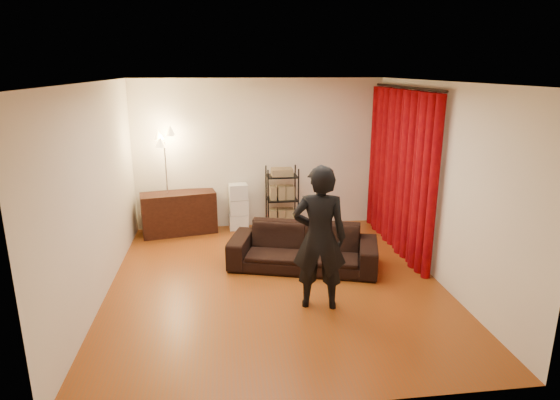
{
  "coord_description": "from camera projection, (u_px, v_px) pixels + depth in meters",
  "views": [
    {
      "loc": [
        -0.69,
        -5.89,
        2.87
      ],
      "look_at": [
        0.1,
        0.3,
        1.1
      ],
      "focal_mm": 30.0,
      "sensor_mm": 36.0,
      "label": 1
    }
  ],
  "objects": [
    {
      "name": "floor",
      "position": [
        276.0,
        282.0,
        6.48
      ],
      "size": [
        5.0,
        5.0,
        0.0
      ],
      "primitive_type": "plane",
      "color": "#7E350D",
      "rests_on": "ground"
    },
    {
      "name": "ceiling",
      "position": [
        275.0,
        82.0,
        5.75
      ],
      "size": [
        5.0,
        5.0,
        0.0
      ],
      "primitive_type": "plane",
      "rotation": [
        3.14,
        0.0,
        0.0
      ],
      "color": "white",
      "rests_on": "ground"
    },
    {
      "name": "wall_back",
      "position": [
        259.0,
        154.0,
        8.5
      ],
      "size": [
        5.0,
        0.0,
        5.0
      ],
      "primitive_type": "plane",
      "rotation": [
        1.57,
        0.0,
        0.0
      ],
      "color": "beige",
      "rests_on": "ground"
    },
    {
      "name": "wall_front",
      "position": [
        312.0,
        265.0,
        3.73
      ],
      "size": [
        5.0,
        0.0,
        5.0
      ],
      "primitive_type": "plane",
      "rotation": [
        -1.57,
        0.0,
        0.0
      ],
      "color": "beige",
      "rests_on": "ground"
    },
    {
      "name": "wall_left",
      "position": [
        97.0,
        194.0,
        5.84
      ],
      "size": [
        0.0,
        5.0,
        5.0
      ],
      "primitive_type": "plane",
      "rotation": [
        1.57,
        0.0,
        1.57
      ],
      "color": "beige",
      "rests_on": "ground"
    },
    {
      "name": "wall_right",
      "position": [
        439.0,
        183.0,
        6.39
      ],
      "size": [
        0.0,
        5.0,
        5.0
      ],
      "primitive_type": "plane",
      "rotation": [
        1.57,
        0.0,
        -1.57
      ],
      "color": "beige",
      "rests_on": "ground"
    },
    {
      "name": "curtain_rod",
      "position": [
        406.0,
        87.0,
        7.12
      ],
      "size": [
        0.04,
        2.65,
        0.04
      ],
      "primitive_type": "cylinder",
      "rotation": [
        1.57,
        0.0,
        0.0
      ],
      "color": "black",
      "rests_on": "wall_right"
    },
    {
      "name": "curtain",
      "position": [
        399.0,
        171.0,
        7.47
      ],
      "size": [
        0.22,
        2.65,
        2.55
      ],
      "primitive_type": null,
      "color": "#7F0505",
      "rests_on": "ground"
    },
    {
      "name": "sofa",
      "position": [
        303.0,
        247.0,
        6.9
      ],
      "size": [
        2.3,
        1.42,
        0.63
      ],
      "primitive_type": "imported",
      "rotation": [
        0.0,
        0.0,
        -0.29
      ],
      "color": "black",
      "rests_on": "ground"
    },
    {
      "name": "person",
      "position": [
        319.0,
        238.0,
        5.61
      ],
      "size": [
        0.73,
        0.55,
        1.79
      ],
      "primitive_type": "imported",
      "rotation": [
        0.0,
        0.0,
        2.95
      ],
      "color": "black",
      "rests_on": "ground"
    },
    {
      "name": "media_cabinet",
      "position": [
        179.0,
        213.0,
        8.32
      ],
      "size": [
        1.36,
        0.73,
        0.75
      ],
      "primitive_type": "cube",
      "rotation": [
        0.0,
        0.0,
        0.2
      ],
      "color": "black",
      "rests_on": "ground"
    },
    {
      "name": "storage_boxes",
      "position": [
        239.0,
        207.0,
        8.52
      ],
      "size": [
        0.37,
        0.3,
        0.86
      ],
      "primitive_type": null,
      "rotation": [
        0.0,
        0.0,
        0.08
      ],
      "color": "silver",
      "rests_on": "ground"
    },
    {
      "name": "wire_shelf",
      "position": [
        282.0,
        199.0,
        8.4
      ],
      "size": [
        0.57,
        0.43,
        1.18
      ],
      "primitive_type": null,
      "rotation": [
        0.0,
        0.0,
        -0.1
      ],
      "color": "black",
      "rests_on": "ground"
    },
    {
      "name": "floor_lamp",
      "position": [
        167.0,
        184.0,
        8.1
      ],
      "size": [
        0.37,
        0.37,
        1.86
      ],
      "primitive_type": null,
      "rotation": [
        0.0,
        0.0,
        -0.11
      ],
      "color": "silver",
      "rests_on": "ground"
    }
  ]
}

